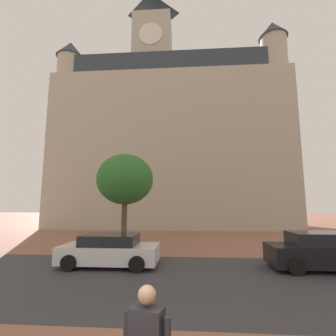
% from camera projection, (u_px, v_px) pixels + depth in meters
% --- Properties ---
extents(ground_plane, '(120.00, 120.00, 0.00)m').
position_uv_depth(ground_plane, '(164.00, 261.00, 11.58)').
color(ground_plane, '#93604C').
extents(street_asphalt_strip, '(120.00, 7.36, 0.00)m').
position_uv_depth(street_asphalt_strip, '(157.00, 278.00, 8.98)').
color(street_asphalt_strip, '#38383D').
rests_on(street_asphalt_strip, ground_plane).
extents(landmark_building, '(27.13, 12.95, 32.29)m').
position_uv_depth(landmark_building, '(170.00, 144.00, 32.16)').
color(landmark_building, '#B2A893').
rests_on(landmark_building, ground_plane).
extents(car_black, '(4.16, 1.99, 1.51)m').
position_uv_depth(car_black, '(321.00, 252.00, 10.19)').
color(car_black, black).
rests_on(car_black, ground_plane).
extents(car_white, '(4.22, 2.11, 1.35)m').
position_uv_depth(car_white, '(110.00, 250.00, 10.83)').
color(car_white, silver).
rests_on(car_white, ground_plane).
extents(tree_curb_far, '(3.47, 3.47, 5.75)m').
position_uv_depth(tree_curb_far, '(125.00, 180.00, 15.28)').
color(tree_curb_far, brown).
rests_on(tree_curb_far, ground_plane).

